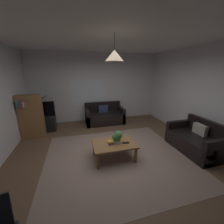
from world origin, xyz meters
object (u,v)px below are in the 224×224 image
at_px(couch_under_window, 104,116).
at_px(potted_palm_corner, 39,112).
at_px(book_on_table_1, 110,143).
at_px(book_on_table_2, 111,141).
at_px(tv, 40,110).
at_px(couch_right_side, 196,141).
at_px(tv_stand, 43,124).
at_px(potted_plant_on_table, 117,137).
at_px(remote_on_table_0, 126,143).
at_px(book_on_table_0, 111,144).
at_px(bookshelf_corner, 31,116).
at_px(pendant_lamp, 114,56).
at_px(coffee_table, 114,145).

height_order(couch_under_window, potted_palm_corner, potted_palm_corner).
xyz_separation_m(book_on_table_1, book_on_table_2, (0.01, 0.00, 0.03)).
relative_size(book_on_table_1, tv, 0.13).
xyz_separation_m(couch_under_window, couch_right_side, (1.94, -2.74, 0.00)).
xyz_separation_m(couch_right_side, tv, (-4.27, 2.47, 0.53)).
xyz_separation_m(couch_under_window, tv_stand, (-2.33, -0.25, -0.02)).
distance_m(potted_plant_on_table, tv_stand, 3.12).
bearing_deg(tv, couch_under_window, 6.75).
relative_size(couch_under_window, tv, 1.62).
relative_size(book_on_table_1, remote_on_table_0, 0.75).
xyz_separation_m(book_on_table_0, remote_on_table_0, (0.36, -0.04, -0.00)).
bearing_deg(couch_under_window, couch_right_side, -54.65).
xyz_separation_m(remote_on_table_0, potted_plant_on_table, (-0.20, 0.06, 0.15)).
xyz_separation_m(bookshelf_corner, pendant_lamp, (2.21, -1.81, 1.67)).
height_order(book_on_table_2, bookshelf_corner, bookshelf_corner).
relative_size(couch_right_side, book_on_table_2, 10.85).
height_order(book_on_table_1, potted_palm_corner, potted_palm_corner).
relative_size(book_on_table_1, bookshelf_corner, 0.09).
height_order(potted_plant_on_table, potted_palm_corner, potted_palm_corner).
bearing_deg(tv, book_on_table_1, -49.66).
height_order(couch_under_window, book_on_table_2, couch_under_window).
relative_size(coffee_table, tv_stand, 1.13).
height_order(coffee_table, tv, tv).
relative_size(potted_plant_on_table, tv, 0.33).
bearing_deg(coffee_table, tv_stand, 131.77).
bearing_deg(coffee_table, remote_on_table_0, -14.99).
relative_size(couch_right_side, tv_stand, 1.54).
bearing_deg(couch_right_side, book_on_table_0, -94.63).
distance_m(couch_under_window, bookshelf_corner, 2.65).
relative_size(book_on_table_1, potted_plant_on_table, 0.38).
distance_m(tv, bookshelf_corner, 0.48).
bearing_deg(bookshelf_corner, pendant_lamp, -39.25).
distance_m(coffee_table, book_on_table_0, 0.12).
distance_m(book_on_table_0, potted_palm_corner, 3.51).
relative_size(coffee_table, potted_plant_on_table, 3.29).
distance_m(coffee_table, tv, 3.05).
height_order(couch_under_window, book_on_table_0, couch_under_window).
distance_m(coffee_table, tv_stand, 3.04).
bearing_deg(bookshelf_corner, remote_on_table_0, -37.12).
xyz_separation_m(book_on_table_0, book_on_table_1, (-0.01, 0.01, 0.03)).
xyz_separation_m(book_on_table_2, potted_plant_on_table, (0.17, 0.01, 0.10)).
bearing_deg(remote_on_table_0, book_on_table_0, -87.86).
relative_size(tv, bookshelf_corner, 0.68).
relative_size(book_on_table_0, tv_stand, 0.13).
height_order(book_on_table_0, bookshelf_corner, bookshelf_corner).
relative_size(remote_on_table_0, tv, 0.17).
xyz_separation_m(coffee_table, book_on_table_0, (-0.09, -0.03, 0.08)).
xyz_separation_m(book_on_table_1, tv, (-1.92, 2.27, 0.34)).
bearing_deg(book_on_table_2, couch_right_side, -4.96).
distance_m(remote_on_table_0, potted_palm_corner, 3.77).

